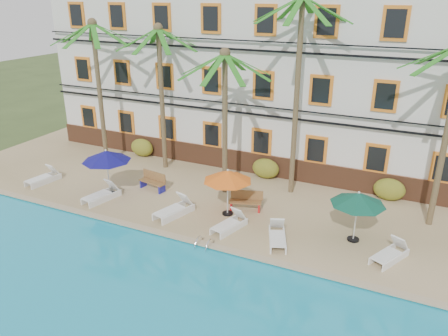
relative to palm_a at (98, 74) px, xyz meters
The scene contains 24 objects.
ground 10.40m from the palm_a, 32.42° to the right, with size 100.00×100.00×0.00m, color #384C23.
pool_deck 9.19m from the palm_a, ahead, with size 30.00×12.00×0.25m, color tan.
swimming_pool 14.90m from the palm_a, 57.62° to the right, with size 26.00×12.00×0.20m, color #199ABE.
pool_coping 10.70m from the palm_a, 37.09° to the right, with size 30.00×0.35×0.06m, color tan.
hotel_building 9.11m from the palm_a, 35.28° to the left, with size 25.40×6.44×10.22m.
palm_a is the anchor object (origin of this frame).
palm_b 3.64m from the palm_a, 14.61° to the left, with size 4.50×4.50×8.01m.
palm_c 8.14m from the palm_a, ahead, with size 4.50×4.50×7.16m.
palm_d 11.20m from the palm_a, ahead, with size 4.50×4.50×9.57m.
shrub_left 5.24m from the palm_a, 56.52° to the left, with size 1.50×0.90×1.10m, color #2E5719.
shrub_mid 10.65m from the palm_a, 11.36° to the left, with size 1.50×0.90×1.10m, color #2E5719.
shrub_right 16.55m from the palm_a, ahead, with size 1.50×0.90×1.10m, color #2E5719.
umbrella_blue 5.58m from the palm_a, 48.88° to the right, with size 2.40×2.40×2.40m.
umbrella_red 10.25m from the palm_a, 17.11° to the right, with size 2.23×2.23×2.23m.
umbrella_green 15.49m from the palm_a, 10.33° to the right, with size 2.20×2.20×2.21m.
lounger_a 6.36m from the palm_a, 107.03° to the right, with size 0.94×1.93×0.87m.
lounger_b 7.14m from the palm_a, 53.27° to the right, with size 1.10×2.03×0.91m.
lounger_c 9.53m from the palm_a, 29.14° to the right, with size 1.26×2.12×0.94m.
lounger_d 11.82m from the palm_a, 22.29° to the right, with size 1.12×1.89×0.84m.
lounger_e 13.72m from the palm_a, 19.01° to the right, with size 1.26×1.92×0.86m.
lounger_f 17.49m from the palm_a, 12.30° to the right, with size 1.35×1.87×0.84m.
bench_left 6.97m from the palm_a, 23.16° to the right, with size 1.56×0.73×0.93m.
bench_right 11.11m from the palm_a, 11.92° to the right, with size 1.57×0.91×0.93m.
pool_ladder 12.31m from the palm_a, 30.95° to the right, with size 0.54×0.74×0.74m.
Camera 1 is at (9.24, -14.30, 9.71)m, focal length 35.00 mm.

